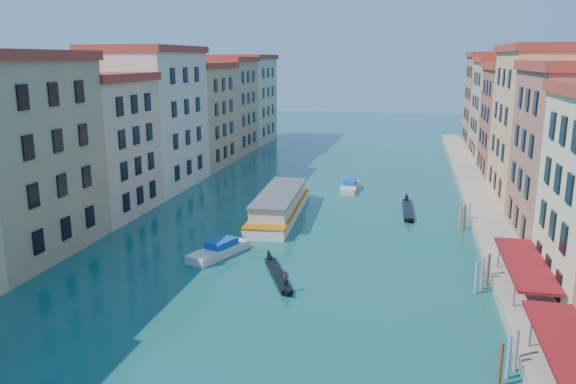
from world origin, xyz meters
name	(u,v)px	position (x,y,z in m)	size (l,w,h in m)	color
left_bank_palazzos	(129,128)	(-26.00, 64.68, 9.71)	(12.80, 128.40, 21.00)	beige
right_bank_palazzos	(560,140)	(30.00, 65.00, 9.75)	(12.80, 128.40, 21.00)	#9F4B3B
quay	(483,210)	(22.00, 65.00, 0.50)	(4.00, 140.00, 1.00)	#B0A18E
mooring_poles_right	(502,338)	(19.10, 28.80, 1.30)	(1.44, 54.24, 3.20)	#4F331B
vaporetto_far	(280,205)	(-3.03, 58.92, 1.39)	(5.80, 21.03, 3.10)	white
gondola_fore	(278,274)	(1.52, 38.94, 0.36)	(5.14, 9.98, 2.12)	black
gondola_far	(408,209)	(12.66, 64.30, 0.36)	(1.60, 12.59, 1.78)	black
motorboat_mid	(219,250)	(-5.57, 43.36, 0.59)	(4.75, 7.68, 1.52)	silver
motorboat_far	(350,186)	(4.01, 74.85, 0.57)	(2.27, 7.08, 1.46)	silver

